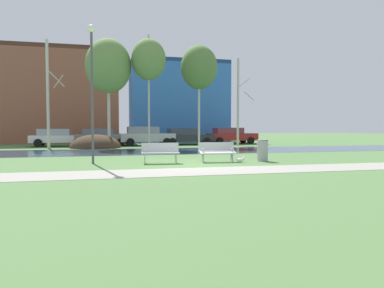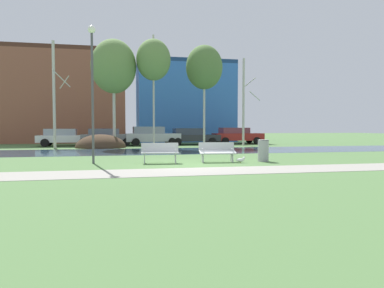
% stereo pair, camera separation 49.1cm
% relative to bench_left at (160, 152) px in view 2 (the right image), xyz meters
% --- Properties ---
extents(ground_plane, '(120.00, 120.00, 0.00)m').
position_rel_bench_left_xyz_m(ground_plane, '(1.26, 9.31, -0.47)').
color(ground_plane, '#4C703D').
extents(paved_path_strip, '(60.00, 2.15, 0.01)m').
position_rel_bench_left_xyz_m(paved_path_strip, '(1.26, -3.06, -0.47)').
color(paved_path_strip, gray).
rests_on(paved_path_strip, ground).
extents(river_band, '(80.00, 6.13, 0.01)m').
position_rel_bench_left_xyz_m(river_band, '(1.26, 7.54, -0.47)').
color(river_band, '#2D475B').
rests_on(river_band, ground).
extents(soil_mound, '(3.75, 3.42, 2.01)m').
position_rel_bench_left_xyz_m(soil_mound, '(-3.09, 12.35, -0.47)').
color(soil_mound, '#423021').
rests_on(soil_mound, ground).
extents(bench_left, '(1.64, 0.70, 0.87)m').
position_rel_bench_left_xyz_m(bench_left, '(0.00, 0.00, 0.00)').
color(bench_left, '#B2B5B7').
rests_on(bench_left, ground).
extents(bench_right, '(1.64, 0.69, 0.87)m').
position_rel_bench_left_xyz_m(bench_right, '(2.53, 0.00, 0.00)').
color(bench_right, '#B2B5B7').
rests_on(bench_right, ground).
extents(trash_bin, '(0.51, 0.51, 0.98)m').
position_rel_bench_left_xyz_m(trash_bin, '(4.65, -0.13, 0.04)').
color(trash_bin, '#999B9E').
rests_on(trash_bin, ground).
extents(seagull, '(0.44, 0.16, 0.26)m').
position_rel_bench_left_xyz_m(seagull, '(3.44, -0.55, -0.34)').
color(seagull, white).
rests_on(seagull, ground).
extents(streetlamp, '(0.32, 0.32, 5.79)m').
position_rel_bench_left_xyz_m(streetlamp, '(-2.79, 0.48, 3.35)').
color(streetlamp, '#4C4C51').
rests_on(streetlamp, ground).
extents(birch_far_left, '(1.30, 2.27, 7.82)m').
position_rel_bench_left_xyz_m(birch_far_left, '(-6.33, 12.32, 3.49)').
color(birch_far_left, beige).
rests_on(birch_far_left, ground).
extents(birch_left, '(3.37, 3.37, 8.13)m').
position_rel_bench_left_xyz_m(birch_left, '(-2.08, 12.33, 5.62)').
color(birch_left, '#BCB7A8').
rests_on(birch_left, ground).
extents(birch_center_left, '(2.59, 2.59, 8.49)m').
position_rel_bench_left_xyz_m(birch_center_left, '(0.87, 11.87, 6.13)').
color(birch_center_left, '#BCB7A8').
rests_on(birch_center_left, ground).
extents(birch_center, '(2.97, 2.97, 8.20)m').
position_rel_bench_left_xyz_m(birch_center, '(5.09, 13.02, 5.90)').
color(birch_center, beige).
rests_on(birch_center, ground).
extents(birch_center_right, '(1.54, 2.45, 7.22)m').
position_rel_bench_left_xyz_m(birch_center_right, '(8.44, 12.82, 3.19)').
color(birch_center_right, beige).
rests_on(birch_center_right, ground).
extents(parked_van_nearest_white, '(4.36, 2.18, 1.41)m').
position_rel_bench_left_xyz_m(parked_van_nearest_white, '(-6.12, 15.13, 0.28)').
color(parked_van_nearest_white, silver).
rests_on(parked_van_nearest_white, ground).
extents(parked_sedan_second_grey, '(4.41, 2.22, 1.42)m').
position_rel_bench_left_xyz_m(parked_sedan_second_grey, '(-2.71, 15.17, 0.29)').
color(parked_sedan_second_grey, slate).
rests_on(parked_sedan_second_grey, ground).
extents(parked_hatch_third_silver, '(4.64, 2.12, 1.59)m').
position_rel_bench_left_xyz_m(parked_hatch_third_silver, '(0.99, 15.12, 0.35)').
color(parked_hatch_third_silver, '#B2B5BC').
rests_on(parked_hatch_third_silver, ground).
extents(parked_wagon_fourth_dark, '(4.69, 2.22, 1.45)m').
position_rel_bench_left_xyz_m(parked_wagon_fourth_dark, '(4.51, 15.36, 0.29)').
color(parked_wagon_fourth_dark, '#282B30').
rests_on(parked_wagon_fourth_dark, ground).
extents(parked_suv_fifth_red, '(4.62, 2.08, 1.49)m').
position_rel_bench_left_xyz_m(parked_suv_fifth_red, '(8.91, 15.97, 0.32)').
color(parked_suv_fifth_red, maroon).
rests_on(parked_suv_fifth_red, ground).
extents(building_brick_low, '(14.24, 6.55, 9.20)m').
position_rel_bench_left_xyz_m(building_brick_low, '(-8.25, 22.91, 4.13)').
color(building_brick_low, brown).
rests_on(building_brick_low, ground).
extents(building_blue_store, '(10.15, 6.39, 8.52)m').
position_rel_bench_left_xyz_m(building_blue_store, '(5.27, 23.11, 3.79)').
color(building_blue_store, '#3870C6').
rests_on(building_blue_store, ground).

